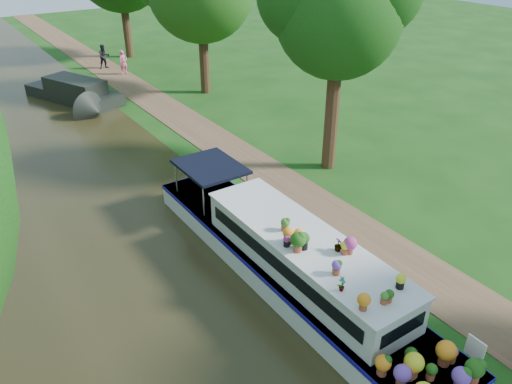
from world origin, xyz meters
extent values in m
plane|color=#133D0F|center=(0.00, 0.00, 0.00)|extent=(100.00, 100.00, 0.00)
cube|color=black|center=(-6.00, 0.00, 0.01)|extent=(10.00, 100.00, 0.02)
cube|color=brown|center=(1.20, 0.00, 0.01)|extent=(2.20, 100.00, 0.03)
cube|color=silver|center=(-2.25, -1.97, 0.40)|extent=(2.20, 12.00, 0.75)
cube|color=navy|center=(-2.25, -1.97, 0.71)|extent=(2.24, 12.04, 0.12)
cube|color=silver|center=(-2.25, -2.77, 1.29)|extent=(1.80, 7.00, 1.05)
cube|color=silver|center=(-2.25, -2.77, 1.85)|extent=(1.90, 7.10, 0.06)
cube|color=black|center=(-1.34, -2.77, 1.37)|extent=(0.03, 6.40, 0.38)
cube|color=black|center=(-3.16, -2.77, 1.37)|extent=(0.03, 6.40, 0.38)
cube|color=black|center=(-2.25, 2.33, 1.92)|extent=(1.90, 2.40, 0.10)
cube|color=white|center=(-1.10, -7.37, 1.07)|extent=(0.04, 0.45, 0.55)
imported|color=#1A4712|center=(-2.93, -4.95, 2.08)|extent=(0.25, 0.20, 0.41)
imported|color=#1A4712|center=(-1.92, -3.73, 2.06)|extent=(0.27, 0.27, 0.36)
cylinder|color=#341E11|center=(3.80, 3.00, 2.27)|extent=(0.56, 0.56, 4.55)
sphere|color=#10390E|center=(3.80, 3.00, 6.23)|extent=(4.80, 4.80, 4.80)
cylinder|color=#341E11|center=(4.50, 15.00, 1.92)|extent=(0.56, 0.56, 3.85)
cylinder|color=#341E11|center=(4.00, 26.00, 2.10)|extent=(0.56, 0.56, 4.20)
cube|color=black|center=(-2.55, 17.98, 0.34)|extent=(4.34, 6.64, 0.64)
cube|color=black|center=(-2.55, 17.45, 1.03)|extent=(2.91, 4.03, 0.74)
imported|color=#EC61B9|center=(1.85, 21.51, 0.83)|extent=(0.66, 0.51, 1.60)
imported|color=black|center=(1.28, 23.70, 0.85)|extent=(0.80, 0.62, 1.64)
imported|color=#265C1B|center=(-0.52, 3.19, 0.21)|extent=(0.47, 0.44, 0.43)
camera|label=1|loc=(-9.53, -11.22, 9.39)|focal=35.00mm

